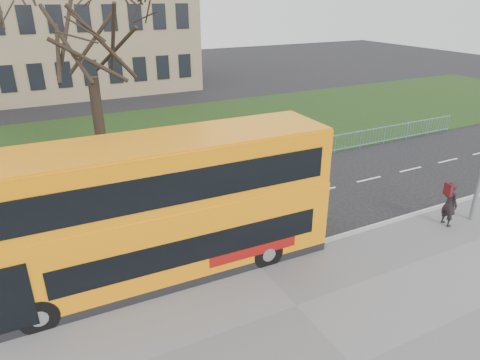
% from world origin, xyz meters
% --- Properties ---
extents(ground, '(120.00, 120.00, 0.00)m').
position_xyz_m(ground, '(0.00, 0.00, 0.00)').
color(ground, black).
rests_on(ground, ground).
extents(kerb, '(80.00, 0.20, 0.14)m').
position_xyz_m(kerb, '(0.00, -1.55, 0.07)').
color(kerb, '#959598').
rests_on(kerb, ground).
extents(grass_verge, '(80.00, 15.40, 0.08)m').
position_xyz_m(grass_verge, '(0.00, 14.30, 0.04)').
color(grass_verge, '#1F3412').
rests_on(grass_verge, ground).
extents(guard_railing, '(40.00, 0.12, 1.10)m').
position_xyz_m(guard_railing, '(0.00, 6.60, 0.55)').
color(guard_railing, '#6C9CC0').
rests_on(guard_railing, ground).
extents(bare_tree, '(8.28, 8.28, 11.83)m').
position_xyz_m(bare_tree, '(-3.00, 10.00, 6.00)').
color(bare_tree, black).
rests_on(bare_tree, grass_verge).
extents(civic_building, '(30.00, 15.00, 14.00)m').
position_xyz_m(civic_building, '(-5.00, 35.00, 7.00)').
color(civic_building, '#837453').
rests_on(civic_building, ground).
extents(yellow_bus, '(11.36, 2.97, 4.74)m').
position_xyz_m(yellow_bus, '(-2.93, -0.51, 2.54)').
color(yellow_bus, orange).
rests_on(yellow_bus, ground).
extents(pedestrian, '(0.54, 0.75, 1.92)m').
position_xyz_m(pedestrian, '(8.31, -2.73, 1.08)').
color(pedestrian, black).
rests_on(pedestrian, pavement).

